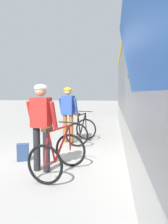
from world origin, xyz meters
The scene contains 6 objects.
ground_plane centered at (0.00, 0.00, 0.00)m, with size 80.00×80.00×0.00m, color #A09E99.
cyclist_near_in_blue centered at (-0.05, 2.15, 1.05)m, with size 0.66×0.40×1.76m.
cyclist_far_in_red centered at (-0.05, -0.44, 1.05)m, with size 0.65×0.38×1.76m.
bicycle_near_black centered at (0.39, 2.15, 0.40)m, with size 0.86×1.16×0.99m.
bicycle_far_red centered at (0.34, -0.58, 0.40)m, with size 0.95×1.21×0.99m.
backpack_on_platform centered at (-0.71, 0.16, 0.20)m, with size 0.28×0.18×0.40m, color navy.
Camera 1 is at (1.38, -4.62, 1.59)m, focal length 35.02 mm.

